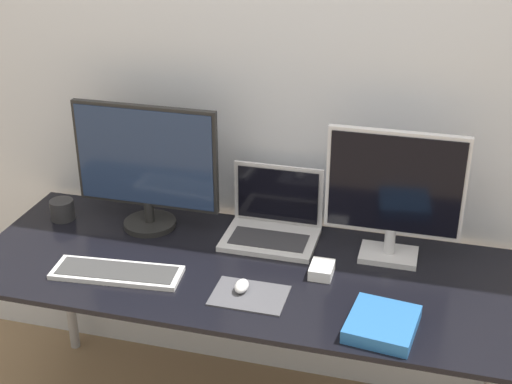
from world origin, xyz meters
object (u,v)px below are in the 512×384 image
Objects in this scene: laptop at (273,221)px; mug at (62,210)px; monitor_right at (394,192)px; keyboard at (117,273)px; monitor_left at (146,165)px; book at (382,324)px; mouse at (242,286)px; power_brick at (322,270)px.

mug is (-0.78, -0.08, -0.02)m from laptop.
keyboard is (-0.84, -0.34, -0.24)m from monitor_right.
monitor_right is (0.86, 0.00, 0.00)m from monitor_left.
laptop is at bearing 133.37° from book.
mouse is 0.83m from mug.
monitor_left is 0.72m from power_brick.
monitor_left reaches higher than book.
mouse is at bearing 1.36° from keyboard.
keyboard is 4.94× the size of mug.
laptop is 3.72× the size of mug.
monitor_right is 0.34m from power_brick.
mug is at bearing -178.31° from monitor_right.
power_brick reaches higher than keyboard.
power_brick is at bearing -139.62° from monitor_right.
laptop is 4.77× the size of mouse.
mug is (-1.20, -0.04, -0.21)m from monitor_right.
laptop is at bearing 173.66° from monitor_right.
keyboard is 4.45× the size of power_brick.
monitor_left reaches higher than laptop.
power_brick is at bearing -14.17° from monitor_left.
monitor_right reaches higher than book.
mouse and book have the same top height.
monitor_right is at bearing 1.69° from mug.
monitor_left is at bearing 165.83° from power_brick.
mouse is (-0.01, -0.38, -0.04)m from laptop.
mouse reaches higher than power_brick.
keyboard is 0.47m from mug.
mouse is 0.45m from book.
monitor_right reaches higher than mug.
laptop is at bearing 5.79° from monitor_left.
mug is (-0.33, -0.04, -0.20)m from monitor_left.
book is at bearing -48.12° from power_brick.
laptop reaches higher than power_brick.
mug is at bearing 172.43° from power_brick.
laptop reaches higher than mug.
monitor_right is 0.58m from mouse.
power_brick is at bearing 131.88° from book.
book is 1.27m from mug.
laptop is at bearing 88.81° from mouse.
book is 2.41× the size of power_brick.
mouse is at bearing -143.71° from power_brick.
monitor_right is 0.45m from laptop.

